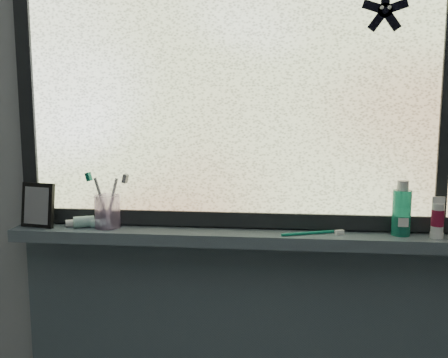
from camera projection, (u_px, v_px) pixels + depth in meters
name	position (u px, v px, depth m)	size (l,w,h in m)	color
wall_back	(254.00, 160.00, 1.68)	(3.00, 0.01, 2.50)	#9EA3A8
windowsill	(252.00, 238.00, 1.64)	(1.62, 0.14, 0.04)	#4E5D68
window_pane	(255.00, 74.00, 1.61)	(1.50, 0.01, 1.00)	silver
frame_bottom	(253.00, 220.00, 1.68)	(1.60, 0.03, 0.05)	black
frame_left	(26.00, 76.00, 1.69)	(0.05, 0.03, 1.10)	black
frame_mullion	(448.00, 73.00, 1.55)	(0.04, 0.03, 1.00)	black
starfish_sticker	(385.00, 10.00, 1.53)	(0.15, 0.02, 0.15)	black
vanity_mirror	(38.00, 205.00, 1.69)	(0.12, 0.06, 0.15)	black
toothpaste_tube	(90.00, 222.00, 1.69)	(0.22, 0.05, 0.04)	silver
toothbrush_cup	(107.00, 211.00, 1.69)	(0.08, 0.08, 0.11)	#D4AEE6
toothbrush_lying	(308.00, 232.00, 1.60)	(0.22, 0.02, 0.01)	#0D7B60
mouthwash_bottle	(402.00, 208.00, 1.58)	(0.06, 0.06, 0.15)	#1E9E7D
cream_tube	(438.00, 216.00, 1.55)	(0.04, 0.04, 0.09)	silver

